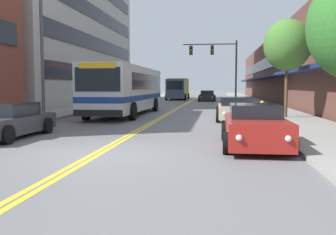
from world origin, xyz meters
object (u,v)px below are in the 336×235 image
object	(u,v)px
city_bus	(127,88)
car_red_parked_right_foreground	(255,127)
car_dark_grey_parked_left_near	(7,122)
traffic_signal_mast	(218,59)
car_charcoal_moving_lead	(207,96)
street_tree_right_mid	(287,45)
street_lamp_left_near	(49,36)
car_white_parked_left_mid	(146,98)
fire_hydrant	(262,108)
box_truck	(178,88)
car_champagne_parked_right_mid	(236,109)

from	to	relation	value
city_bus	car_red_parked_right_foreground	distance (m)	14.41
car_dark_grey_parked_left_near	traffic_signal_mast	world-z (taller)	traffic_signal_mast
city_bus	car_charcoal_moving_lead	xyz separation A→B (m)	(4.66, 23.45, -1.12)
traffic_signal_mast	street_tree_right_mid	size ratio (longest dim) A/B	1.20
car_dark_grey_parked_left_near	traffic_signal_mast	size ratio (longest dim) A/B	0.73
street_lamp_left_near	car_charcoal_moving_lead	bearing A→B (deg)	76.92
city_bus	car_white_parked_left_mid	bearing A→B (deg)	96.39
car_white_parked_left_mid	car_red_parked_right_foreground	world-z (taller)	car_red_parked_right_foreground
street_lamp_left_near	traffic_signal_mast	bearing A→B (deg)	68.91
street_lamp_left_near	fire_hydrant	world-z (taller)	street_lamp_left_near
box_truck	street_lamp_left_near	world-z (taller)	street_lamp_left_near
street_lamp_left_near	car_red_parked_right_foreground	bearing A→B (deg)	-32.77
car_charcoal_moving_lead	fire_hydrant	xyz separation A→B (m)	(3.87, -24.92, -0.06)
car_champagne_parked_right_mid	car_charcoal_moving_lead	world-z (taller)	car_charcoal_moving_lead
car_red_parked_right_foreground	box_truck	distance (m)	41.22
car_white_parked_left_mid	box_truck	distance (m)	13.00
car_champagne_parked_right_mid	car_white_parked_left_mid	bearing A→B (deg)	114.79
car_charcoal_moving_lead	street_tree_right_mid	world-z (taller)	street_tree_right_mid
city_bus	car_charcoal_moving_lead	size ratio (longest dim) A/B	2.58
city_bus	car_charcoal_moving_lead	world-z (taller)	city_bus
traffic_signal_mast	car_champagne_parked_right_mid	bearing A→B (deg)	-86.89
street_tree_right_mid	street_lamp_left_near	bearing A→B (deg)	-162.12
box_truck	traffic_signal_mast	size ratio (longest dim) A/B	1.17
car_dark_grey_parked_left_near	car_red_parked_right_foreground	distance (m)	8.74
car_white_parked_left_mid	fire_hydrant	world-z (taller)	car_white_parked_left_mid
city_bus	car_champagne_parked_right_mid	distance (m)	7.78
car_dark_grey_parked_left_near	street_tree_right_mid	distance (m)	14.88
traffic_signal_mast	fire_hydrant	size ratio (longest dim) A/B	7.47
car_white_parked_left_mid	car_charcoal_moving_lead	xyz separation A→B (m)	(6.38, 8.09, 0.05)
car_red_parked_right_foreground	car_champagne_parked_right_mid	distance (m)	9.17
car_dark_grey_parked_left_near	fire_hydrant	world-z (taller)	car_dark_grey_parked_left_near
car_charcoal_moving_lead	street_tree_right_mid	distance (m)	26.82
car_white_parked_left_mid	car_champagne_parked_right_mid	size ratio (longest dim) A/B	1.00
car_red_parked_right_foreground	street_tree_right_mid	distance (m)	10.81
city_bus	street_tree_right_mid	size ratio (longest dim) A/B	2.28
car_white_parked_left_mid	street_lamp_left_near	distance (m)	22.22
car_white_parked_left_mid	traffic_signal_mast	distance (m)	8.67
car_charcoal_moving_lead	street_lamp_left_near	size ratio (longest dim) A/B	0.67
car_dark_grey_parked_left_near	car_red_parked_right_foreground	bearing A→B (deg)	-6.07
city_bus	car_white_parked_left_mid	size ratio (longest dim) A/B	2.56
car_white_parked_left_mid	fire_hydrant	xyz separation A→B (m)	(10.26, -16.83, -0.01)
car_charcoal_moving_lead	traffic_signal_mast	xyz separation A→B (m)	(1.27, -8.62, 3.99)
street_lamp_left_near	car_champagne_parked_right_mid	bearing A→B (deg)	18.94
car_red_parked_right_foreground	traffic_signal_mast	size ratio (longest dim) A/B	0.68
car_champagne_parked_right_mid	street_tree_right_mid	distance (m)	4.52
car_white_parked_left_mid	car_red_parked_right_foreground	distance (m)	29.23
city_bus	traffic_signal_mast	distance (m)	16.23
car_dark_grey_parked_left_near	fire_hydrant	xyz separation A→B (m)	(10.21, 10.14, -0.02)
city_bus	car_charcoal_moving_lead	distance (m)	23.93
street_tree_right_mid	car_red_parked_right_foreground	bearing A→B (deg)	-105.11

